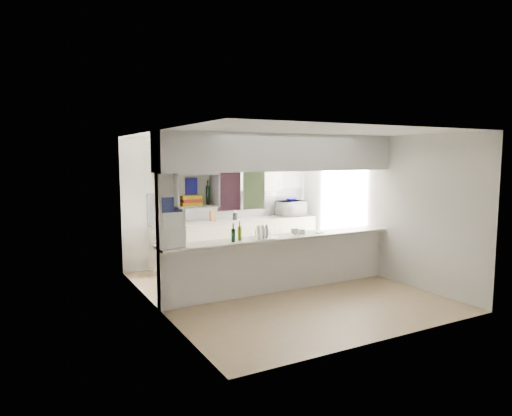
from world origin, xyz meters
TOP-DOWN VIEW (x-y plane):
  - floor at (0.00, 0.00)m, footprint 4.80×4.80m
  - ceiling at (0.00, 0.00)m, footprint 4.80×4.80m
  - wall_back at (0.00, 2.40)m, footprint 4.20×0.00m
  - wall_left at (-2.10, 0.00)m, footprint 0.00×4.80m
  - wall_right at (2.10, 0.00)m, footprint 0.00×4.80m
  - servery_partition at (-0.17, 0.00)m, footprint 4.20×0.50m
  - cubby_shelf at (-1.57, -0.06)m, footprint 0.65×0.35m
  - kitchen_run at (0.16, 2.14)m, footprint 3.60×0.63m
  - microwave at (1.56, 2.13)m, footprint 0.60×0.41m
  - bowl at (1.58, 2.16)m, footprint 0.24×0.24m
  - dish_rack at (-0.34, -0.05)m, footprint 0.50×0.42m
  - cup at (0.22, -0.07)m, footprint 0.16×0.16m
  - wine_bottles at (-0.85, -0.05)m, footprint 0.22×0.15m
  - plastic_tubs at (0.42, 0.02)m, footprint 0.50×0.18m
  - utensil_jar at (0.18, 2.15)m, footprint 0.10×0.10m
  - knife_block at (-0.31, 2.18)m, footprint 0.11×0.09m

SIDE VIEW (x-z plane):
  - floor at x=0.00m, z-range 0.00..0.00m
  - kitchen_run at x=0.16m, z-range -0.29..1.95m
  - plastic_tubs at x=0.42m, z-range 0.92..1.00m
  - cup at x=0.22m, z-range 0.94..1.04m
  - utensil_jar at x=0.18m, z-range 0.92..1.06m
  - dish_rack at x=-0.34m, z-range 0.90..1.13m
  - knife_block at x=-0.31m, z-range 0.92..1.14m
  - wine_bottles at x=-0.85m, z-range 0.88..1.19m
  - microwave at x=1.56m, z-range 0.92..1.25m
  - bowl at x=1.58m, z-range 1.25..1.31m
  - wall_back at x=0.00m, z-range -0.80..3.40m
  - wall_left at x=-2.10m, z-range -1.10..3.70m
  - wall_right at x=2.10m, z-range -1.10..3.70m
  - servery_partition at x=-0.17m, z-range 0.36..2.96m
  - cubby_shelf at x=-1.57m, z-range 1.46..1.96m
  - ceiling at x=0.00m, z-range 2.60..2.60m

